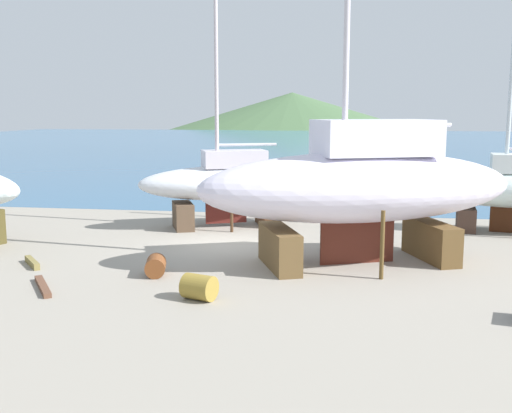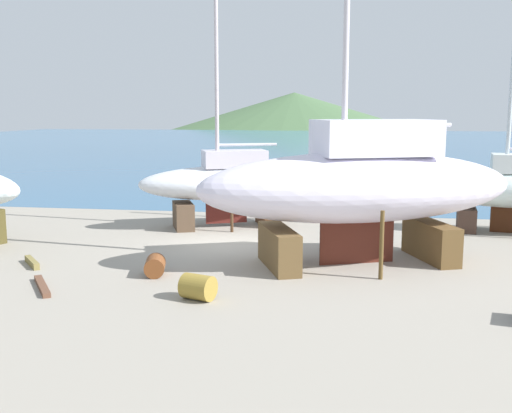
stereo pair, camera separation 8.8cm
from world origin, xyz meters
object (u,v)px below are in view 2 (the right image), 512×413
Objects in this scene: barrel_tipped_center at (155,266)px; barrel_rust_far at (198,287)px; sailboat_small_center at (227,183)px; sailboat_mid_port at (360,185)px.

barrel_rust_far is at bearing -48.42° from barrel_tipped_center.
sailboat_small_center is 15.44× the size of barrel_rust_far.
sailboat_mid_port is 6.25m from barrel_rust_far.
sailboat_small_center is at bearing -66.22° from sailboat_mid_port.
sailboat_mid_port reaches higher than barrel_tipped_center.
sailboat_mid_port is at bearing 22.18° from barrel_tipped_center.
barrel_rust_far reaches higher than barrel_tipped_center.
sailboat_mid_port is at bearing 112.29° from sailboat_small_center.
sailboat_small_center is 0.82× the size of sailboat_mid_port.
sailboat_small_center is at bearing 85.92° from barrel_tipped_center.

